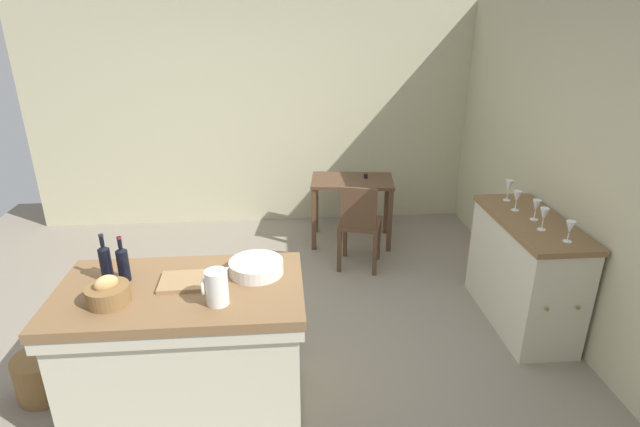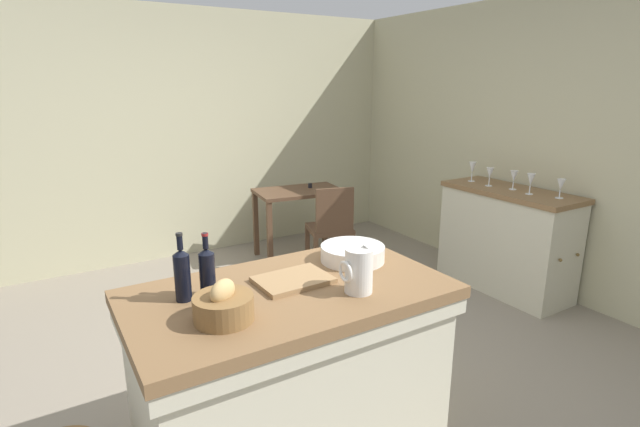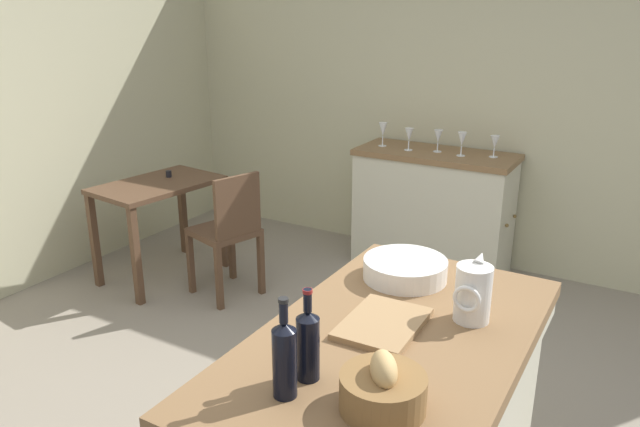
{
  "view_description": "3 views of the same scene",
  "coord_description": "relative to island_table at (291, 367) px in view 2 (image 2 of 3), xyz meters",
  "views": [
    {
      "loc": [
        0.26,
        -3.41,
        2.48
      ],
      "look_at": [
        0.57,
        0.36,
        0.94
      ],
      "focal_mm": 28.04,
      "sensor_mm": 36.0,
      "label": 1
    },
    {
      "loc": [
        -1.34,
        -2.56,
        1.85
      ],
      "look_at": [
        0.39,
        0.29,
        0.94
      ],
      "focal_mm": 26.98,
      "sensor_mm": 36.0,
      "label": 2
    },
    {
      "loc": [
        -2.1,
        -1.42,
        1.99
      ],
      "look_at": [
        0.55,
        0.13,
        0.95
      ],
      "focal_mm": 34.41,
      "sensor_mm": 36.0,
      "label": 3
    }
  ],
  "objects": [
    {
      "name": "pitcher",
      "position": [
        0.25,
        -0.2,
        0.53
      ],
      "size": [
        0.17,
        0.13,
        0.25
      ],
      "color": "silver",
      "rests_on": "island_table"
    },
    {
      "name": "ground_plane",
      "position": [
        0.37,
        0.7,
        -0.49
      ],
      "size": [
        6.76,
        6.76,
        0.0
      ],
      "primitive_type": "plane",
      "color": "gray"
    },
    {
      "name": "writing_desk",
      "position": [
        1.43,
        2.51,
        0.13
      ],
      "size": [
        0.96,
        0.67,
        0.8
      ],
      "color": "#513826",
      "rests_on": "ground"
    },
    {
      "name": "cutting_board",
      "position": [
        0.05,
        0.06,
        0.43
      ],
      "size": [
        0.36,
        0.26,
        0.02
      ],
      "primitive_type": "cube",
      "rotation": [
        0.0,
        0.0,
        0.03
      ],
      "color": "#99754C",
      "rests_on": "island_table"
    },
    {
      "name": "wine_glass_left",
      "position": [
        2.6,
        0.6,
        0.57
      ],
      "size": [
        0.07,
        0.07,
        0.18
      ],
      "color": "white",
      "rests_on": "side_cabinet"
    },
    {
      "name": "bread_basket",
      "position": [
        -0.38,
        -0.14,
        0.48
      ],
      "size": [
        0.25,
        0.25,
        0.18
      ],
      "color": "brown",
      "rests_on": "island_table"
    },
    {
      "name": "wine_bottle_amber",
      "position": [
        -0.46,
        0.13,
        0.55
      ],
      "size": [
        0.07,
        0.07,
        0.31
      ],
      "color": "black",
      "rests_on": "island_table"
    },
    {
      "name": "island_table",
      "position": [
        0.0,
        0.0,
        0.0
      ],
      "size": [
        1.51,
        0.85,
        0.91
      ],
      "color": "brown",
      "rests_on": "ground"
    },
    {
      "name": "wall_back",
      "position": [
        0.37,
        3.3,
        0.81
      ],
      "size": [
        5.32,
        0.12,
        2.6
      ],
      "primitive_type": "cube",
      "color": "#B7B28E",
      "rests_on": "ground"
    },
    {
      "name": "wine_glass_middle",
      "position": [
        2.64,
        0.8,
        0.56
      ],
      "size": [
        0.07,
        0.07,
        0.17
      ],
      "color": "white",
      "rests_on": "side_cabinet"
    },
    {
      "name": "wooden_chair",
      "position": [
        1.41,
        1.85,
        0.01
      ],
      "size": [
        0.5,
        0.5,
        0.92
      ],
      "color": "#513826",
      "rests_on": "ground"
    },
    {
      "name": "wall_right",
      "position": [
        2.97,
        0.7,
        0.81
      ],
      "size": [
        0.12,
        5.2,
        2.6
      ],
      "primitive_type": "cube",
      "color": "#B7B28E",
      "rests_on": "ground"
    },
    {
      "name": "wash_bowl",
      "position": [
        0.46,
        0.15,
        0.46
      ],
      "size": [
        0.35,
        0.35,
        0.09
      ],
      "primitive_type": "cylinder",
      "color": "silver",
      "rests_on": "island_table"
    },
    {
      "name": "wine_bottle_dark",
      "position": [
        -0.35,
        0.12,
        0.54
      ],
      "size": [
        0.07,
        0.07,
        0.3
      ],
      "color": "black",
      "rests_on": "island_table"
    },
    {
      "name": "wine_glass_right",
      "position": [
        2.58,
        1.01,
        0.56
      ],
      "size": [
        0.07,
        0.07,
        0.17
      ],
      "color": "white",
      "rests_on": "side_cabinet"
    },
    {
      "name": "side_cabinet",
      "position": [
        2.63,
        0.8,
        -0.02
      ],
      "size": [
        0.52,
        1.22,
        0.94
      ],
      "color": "brown",
      "rests_on": "ground"
    },
    {
      "name": "wine_glass_far_right",
      "position": [
        2.61,
        1.24,
        0.57
      ],
      "size": [
        0.07,
        0.07,
        0.19
      ],
      "color": "white",
      "rests_on": "side_cabinet"
    },
    {
      "name": "wine_glass_far_left",
      "position": [
        2.68,
        0.39,
        0.55
      ],
      "size": [
        0.07,
        0.07,
        0.16
      ],
      "color": "white",
      "rests_on": "side_cabinet"
    }
  ]
}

